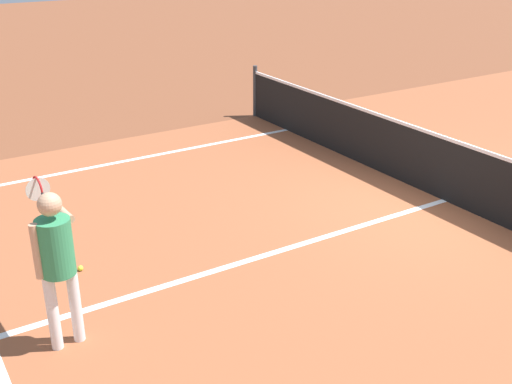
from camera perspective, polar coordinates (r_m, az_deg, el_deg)
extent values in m
plane|color=brown|center=(9.69, 16.77, -0.74)|extent=(60.00, 60.00, 0.00)
cube|color=#9E5433|center=(9.69, 16.77, -0.74)|extent=(10.62, 24.40, 0.00)
cube|color=white|center=(7.75, 0.62, -5.83)|extent=(0.10, 6.40, 0.01)
cylinder|color=#33383D|center=(13.37, -0.08, 9.15)|extent=(0.09, 0.09, 1.07)
cube|color=black|center=(9.52, 17.08, 1.76)|extent=(10.60, 0.02, 0.91)
cube|color=white|center=(9.36, 17.42, 4.50)|extent=(10.60, 0.03, 0.05)
cylinder|color=white|center=(6.30, -17.97, -10.43)|extent=(0.11, 0.11, 0.79)
cylinder|color=white|center=(6.35, -16.09, -9.87)|extent=(0.11, 0.11, 0.79)
cylinder|color=#338C59|center=(5.99, -17.76, -4.78)|extent=(0.32, 0.32, 0.55)
sphere|color=tan|center=(5.82, -18.26, -1.07)|extent=(0.22, 0.22, 0.22)
cylinder|color=tan|center=(5.95, -19.30, -5.12)|extent=(0.08, 0.08, 0.53)
cylinder|color=tan|center=(6.17, -17.38, -1.56)|extent=(0.54, 0.12, 0.08)
cylinder|color=black|center=(6.51, -18.54, -0.43)|extent=(0.22, 0.04, 0.03)
torus|color=red|center=(6.72, -19.21, 0.23)|extent=(0.28, 0.04, 0.28)
cylinder|color=silver|center=(6.72, -19.21, 0.23)|extent=(0.02, 0.25, 0.25)
sphere|color=#CCE033|center=(7.71, -15.67, -6.69)|extent=(0.07, 0.07, 0.07)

